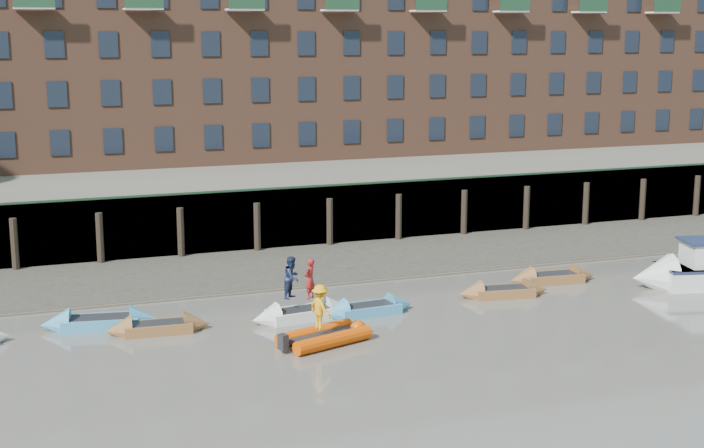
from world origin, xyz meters
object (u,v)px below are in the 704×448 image
motor_launch (695,272)px  rib_tender (327,336)px  rowboat_2 (158,327)px  person_rower_b (292,277)px  rowboat_4 (368,309)px  person_rower_a (310,279)px  person_rib_crew (320,307)px  rowboat_5 (503,292)px  rowboat_6 (553,278)px  rowboat_1 (100,322)px  rowboat_3 (302,314)px

motor_launch → rib_tender: bearing=19.4°
rowboat_2 → person_rower_b: size_ratio=2.35×
rowboat_4 → motor_launch: 15.49m
person_rower_a → person_rib_crew: person_rower_a is taller
rowboat_5 → motor_launch: size_ratio=0.59×
rowboat_6 → person_rib_crew: bearing=-153.9°
rowboat_2 → rowboat_4: bearing=1.1°
rowboat_4 → motor_launch: size_ratio=0.58×
person_rower_a → person_rib_crew: (-0.63, -3.24, -0.24)m
rib_tender → person_rower_a: size_ratio=2.23×
rowboat_2 → rowboat_5: bearing=4.2°
motor_launch → person_rower_b: size_ratio=4.09×
motor_launch → person_rib_crew: (-18.52, -2.02, 0.73)m
rowboat_5 → person_rower_b: size_ratio=2.42×
rowboat_6 → motor_launch: 6.33m
rowboat_5 → rowboat_1: bearing=-176.1°
rowboat_1 → rowboat_2: 2.43m
rowboat_1 → rowboat_3: 7.91m
rowboat_4 → person_rower_b: size_ratio=2.39×
rowboat_5 → person_rib_crew: 10.30m
rowboat_6 → person_rib_crew: 13.89m
person_rower_b → rowboat_3: bearing=-83.6°
rowboat_3 → person_rower_b: size_ratio=2.57×
rowboat_5 → person_rower_b: (-9.59, 0.02, 1.49)m
rowboat_3 → rowboat_4: size_ratio=1.07×
rowboat_6 → person_rower_a: bearing=-167.0°
rowboat_6 → person_rower_b: 13.08m
rowboat_6 → person_rower_b: size_ratio=2.49×
rowboat_6 → person_rower_b: (-12.92, -1.35, 1.49)m
rowboat_2 → rib_tender: size_ratio=1.10×
rowboat_2 → motor_launch: 23.97m
rowboat_1 → person_rib_crew: person_rib_crew is taller
rib_tender → person_rib_crew: 1.21m
rowboat_3 → rowboat_5: size_ratio=1.06×
rowboat_6 → person_rower_a: 12.49m
rowboat_4 → rib_tender: bearing=-137.6°
person_rower_a → person_rib_crew: 3.31m
rowboat_4 → person_rower_b: 3.45m
rib_tender → person_rower_b: (-0.29, 3.45, 1.43)m
rowboat_1 → person_rower_a: (8.05, -1.66, 1.44)m
person_rib_crew → person_rower_a: bearing=-28.4°
rowboat_1 → rowboat_5: 17.06m
rowboat_1 → rowboat_5: rowboat_1 is taller
rowboat_3 → rowboat_1: bearing=161.8°
rowboat_2 → person_rower_b: (5.40, 0.03, 1.50)m
rowboat_4 → person_rib_crew: bearing=-139.2°
rowboat_1 → motor_launch: size_ratio=0.66×
rowboat_5 → person_rower_b: person_rower_b is taller
rowboat_3 → rib_tender: (-0.04, -3.20, 0.05)m
rowboat_5 → person_rib_crew: size_ratio=2.45×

